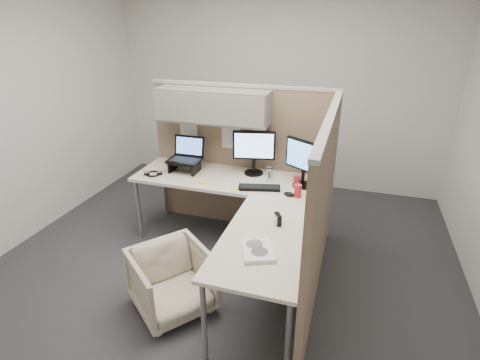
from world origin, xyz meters
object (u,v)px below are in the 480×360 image
(monitor_left, at_px, (254,149))
(keyboard, at_px, (259,188))
(office_chair, at_px, (172,278))
(desk, at_px, (239,201))

(monitor_left, xyz_separation_m, keyboard, (0.16, -0.35, -0.26))
(office_chair, bearing_deg, keyboard, 14.21)
(office_chair, distance_m, keyboard, 1.19)
(office_chair, bearing_deg, monitor_left, 26.23)
(desk, bearing_deg, monitor_left, 91.86)
(desk, relative_size, monitor_left, 4.29)
(office_chair, height_order, monitor_left, monitor_left)
(desk, relative_size, office_chair, 3.31)
(keyboard, bearing_deg, monitor_left, 100.41)
(monitor_left, distance_m, keyboard, 0.47)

